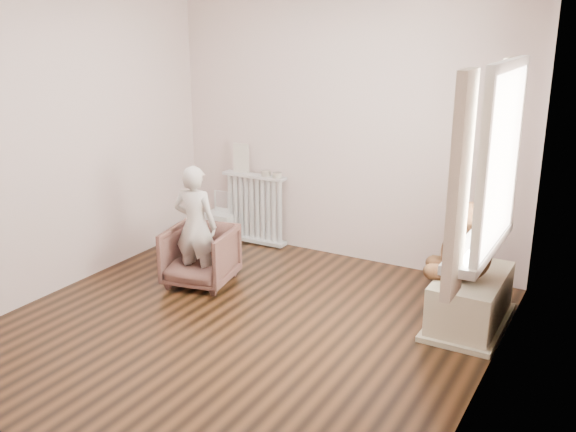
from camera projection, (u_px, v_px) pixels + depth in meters
The scene contains 19 objects.
floor at pixel (243, 326), 4.98m from camera, with size 3.60×3.60×0.01m, color black.
back_wall at pixel (344, 127), 6.09m from camera, with size 3.60×0.02×2.60m, color silver.
front_wall at pixel (33, 234), 3.10m from camera, with size 3.60×0.02×2.60m, color silver.
left_wall at pixel (62, 140), 5.44m from camera, with size 0.02×3.60×2.60m, color silver.
right_wall at pixel (496, 196), 3.76m from camera, with size 0.02×3.60×2.60m, color silver.
window at pixel (502, 160), 3.98m from camera, with size 0.03×0.90×1.10m, color white.
window_sill at pixel (479, 246), 4.19m from camera, with size 0.22×1.10×0.06m, color silver.
curtain_left at pixel (459, 188), 3.57m from camera, with size 0.06×0.26×1.30m, color #BDAB91.
curtain_right at pixel (502, 152), 4.52m from camera, with size 0.06×0.26×1.30m, color #BDAB91.
radiator at pixel (255, 208), 6.71m from camera, with size 0.71×0.13×0.75m, color silver.
paper_doll at pixel (241, 158), 6.63m from camera, with size 0.18×0.02×0.31m, color beige.
tin_a at pixel (266, 173), 6.52m from camera, with size 0.09×0.09×0.06m, color #A59E8C.
tin_b at pixel (277, 175), 6.46m from camera, with size 0.09×0.09×0.05m, color #A59E8C.
toy_vanity at pixel (221, 213), 6.91m from camera, with size 0.32×0.23×0.51m, color silver.
armchair at pixel (200, 256), 5.71m from camera, with size 0.56×0.58×0.53m, color brown.
child at pixel (195, 226), 5.58m from camera, with size 0.39×0.26×1.08m, color beige.
toy_bench at pixel (470, 301), 4.96m from camera, with size 0.47×0.88×0.42m, color beige.
teddy_bear at pixel (467, 246), 4.77m from camera, with size 0.49×0.38×0.60m, color #392111, non-canonical shape.
plush_cat at pixel (493, 211), 4.49m from camera, with size 0.17×0.28×0.23m, color #6C655B, non-canonical shape.
Camera 1 is at (2.51, -3.75, 2.31)m, focal length 40.00 mm.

